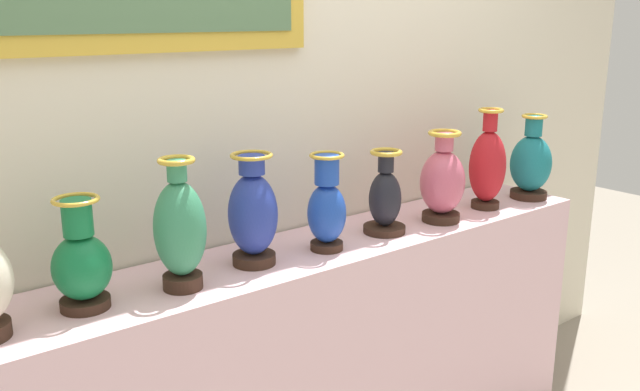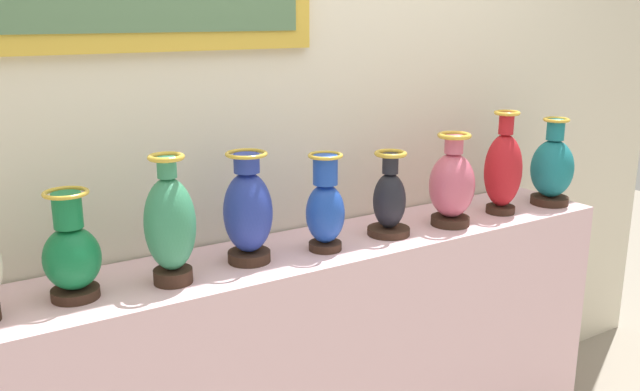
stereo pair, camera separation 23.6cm
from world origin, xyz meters
name	(u,v)px [view 2 (the right image)]	position (x,y,z in m)	size (l,w,h in m)	color
display_shelf	(320,369)	(0.00, 0.00, 0.49)	(2.48, 0.41, 0.97)	beige
back_wall	(278,119)	(-0.01, 0.26, 1.39)	(4.38, 0.14, 2.74)	beige
vase_emerald	(72,254)	(-0.84, -0.02, 1.11)	(0.16, 0.16, 0.32)	#382319
vase_jade	(170,225)	(-0.56, -0.06, 1.16)	(0.15, 0.15, 0.40)	#382319
vase_cobalt	(248,212)	(-0.28, -0.01, 1.14)	(0.16, 0.16, 0.37)	#382319
vase_sapphire	(325,208)	(-0.01, -0.05, 1.13)	(0.13, 0.13, 0.34)	#382319
vase_onyx	(389,201)	(0.28, -0.04, 1.10)	(0.16, 0.16, 0.31)	#382319
vase_rose	(452,185)	(0.55, -0.07, 1.13)	(0.17, 0.17, 0.36)	#382319
vase_crimson	(503,170)	(0.84, -0.06, 1.16)	(0.15, 0.15, 0.42)	#382319
vase_teal	(552,169)	(1.12, -0.07, 1.13)	(0.18, 0.18, 0.37)	#382319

